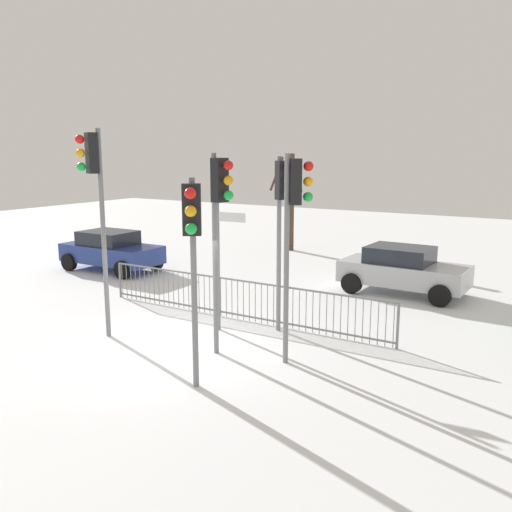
{
  "coord_description": "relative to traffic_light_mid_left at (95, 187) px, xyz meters",
  "views": [
    {
      "loc": [
        7.51,
        -8.86,
        4.31
      ],
      "look_at": [
        0.59,
        2.58,
        1.76
      ],
      "focal_mm": 37.99,
      "sensor_mm": 36.0,
      "label": 1
    }
  ],
  "objects": [
    {
      "name": "car_silver_far",
      "position": [
        4.9,
        7.73,
        -2.79
      ],
      "size": [
        3.86,
        2.05,
        1.47
      ],
      "rotation": [
        0.0,
        0.0,
        -0.04
      ],
      "color": "#B2B5BA",
      "rests_on": "ground"
    },
    {
      "name": "pedestrian_guard_railing",
      "position": [
        1.97,
        2.86,
        -3.0
      ],
      "size": [
        8.58,
        0.09,
        1.07
      ],
      "rotation": [
        0.0,
        0.0,
        -0.0
      ],
      "color": "slate",
      "rests_on": "ground"
    },
    {
      "name": "bare_tree_left",
      "position": [
        -1.67,
        12.73,
        -1.31
      ],
      "size": [
        1.26,
        1.46,
        4.29
      ],
      "color": "#473828",
      "rests_on": "ground"
    },
    {
      "name": "ground_plane",
      "position": [
        1.97,
        0.23,
        -3.55
      ],
      "size": [
        60.0,
        60.0,
        0.0
      ],
      "primitive_type": "plane",
      "color": "white"
    },
    {
      "name": "traffic_light_foreground_right",
      "position": [
        3.45,
        2.53,
        -0.44
      ],
      "size": [
        0.51,
        0.42,
        4.24
      ],
      "rotation": [
        0.0,
        0.0,
        4.16
      ],
      "color": "slate",
      "rests_on": "ground"
    },
    {
      "name": "car_blue_near",
      "position": [
        -5.36,
        5.49,
        -2.79
      ],
      "size": [
        3.82,
        1.95,
        1.47
      ],
      "rotation": [
        0.0,
        0.0,
        0.01
      ],
      "color": "navy",
      "rests_on": "ground"
    },
    {
      "name": "traffic_light_mid_left",
      "position": [
        0.0,
        0.0,
        0.0
      ],
      "size": [
        0.4,
        0.53,
        4.86
      ],
      "rotation": [
        0.0,
        0.0,
        2.68
      ],
      "color": "slate",
      "rests_on": "ground"
    },
    {
      "name": "direction_sign_post",
      "position": [
        2.1,
        1.89,
        -1.78
      ],
      "size": [
        0.79,
        0.13,
        3.17
      ],
      "rotation": [
        0.0,
        0.0,
        0.09
      ],
      "color": "slate",
      "rests_on": "ground"
    },
    {
      "name": "traffic_light_mid_right",
      "position": [
        4.59,
        0.93,
        -0.4
      ],
      "size": [
        0.5,
        0.43,
        4.31
      ],
      "rotation": [
        0.0,
        0.0,
        5.29
      ],
      "color": "slate",
      "rests_on": "ground"
    },
    {
      "name": "traffic_light_rear_right",
      "position": [
        3.05,
        0.53,
        -0.39
      ],
      "size": [
        0.56,
        0.35,
        4.32
      ],
      "rotation": [
        0.0,
        0.0,
        4.55
      ],
      "color": "slate",
      "rests_on": "ground"
    },
    {
      "name": "traffic_light_rear_left",
      "position": [
        3.67,
        -1.18,
        -0.7
      ],
      "size": [
        0.43,
        0.5,
        3.89
      ],
      "rotation": [
        0.0,
        0.0,
        3.73
      ],
      "color": "slate",
      "rests_on": "ground"
    }
  ]
}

